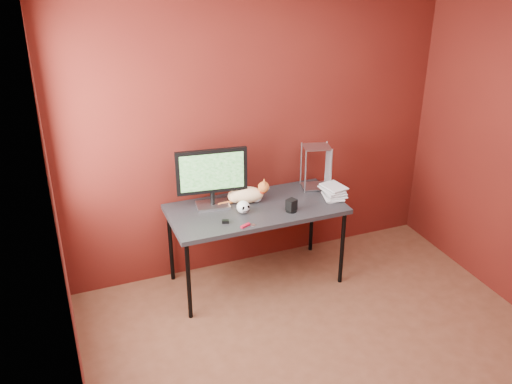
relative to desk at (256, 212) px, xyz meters
name	(u,v)px	position (x,y,z in m)	size (l,w,h in m)	color
room	(361,197)	(0.15, -1.37, 0.75)	(3.52, 3.52, 2.61)	brown
desk	(256,212)	(0.00, 0.00, 0.00)	(1.50, 0.70, 0.75)	black
monitor	(212,175)	(-0.34, 0.15, 0.34)	(0.60, 0.23, 0.52)	#AEAEB3
cat	(246,194)	(-0.04, 0.12, 0.12)	(0.44, 0.26, 0.21)	orange
skull_mug	(243,207)	(-0.14, -0.06, 0.11)	(0.11, 0.11, 0.11)	white
speaker	(291,206)	(0.25, -0.18, 0.10)	(0.10, 0.10, 0.11)	black
book_stack	(328,138)	(0.63, -0.05, 0.61)	(0.21, 0.26, 1.11)	beige
wire_rack	(316,167)	(0.65, 0.18, 0.25)	(0.27, 0.24, 0.41)	#AEAEB3
pocket_knife	(245,226)	(-0.21, -0.29, 0.06)	(0.09, 0.02, 0.02)	#AB0D25
black_gadget	(225,221)	(-0.34, -0.17, 0.06)	(0.06, 0.03, 0.03)	black
washer	(253,225)	(-0.14, -0.29, 0.05)	(0.04, 0.04, 0.00)	#AEAEB3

